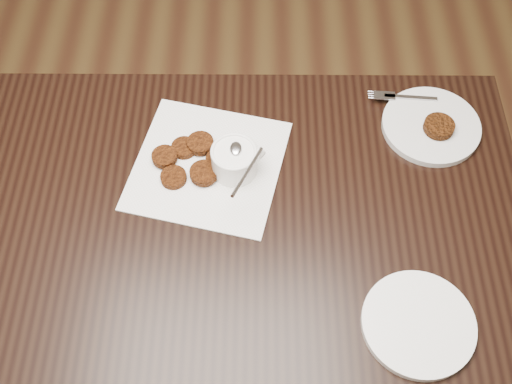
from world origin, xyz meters
TOP-DOWN VIEW (x-y plane):
  - table at (-0.06, 0.03)m, footprint 1.39×0.89m
  - napkin at (0.02, 0.23)m, footprint 0.34×0.34m
  - sauce_ramekin at (0.07, 0.22)m, footprint 0.15×0.15m
  - patty_cluster at (-0.01, 0.24)m, footprint 0.21×0.21m
  - plate_with_patty at (0.47, 0.33)m, footprint 0.22×0.22m
  - plate_empty at (0.39, -0.10)m, footprint 0.20×0.20m

SIDE VIEW (x-z plane):
  - table at x=-0.06m, z-range 0.00..0.75m
  - napkin at x=0.02m, z-range 0.75..0.75m
  - plate_empty at x=0.39m, z-range 0.75..0.76m
  - patty_cluster at x=-0.01m, z-range 0.75..0.77m
  - plate_with_patty at x=0.47m, z-range 0.75..0.78m
  - sauce_ramekin at x=0.07m, z-range 0.75..0.88m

